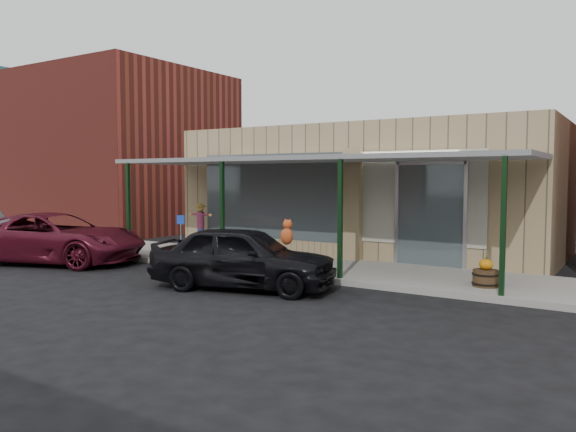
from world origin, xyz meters
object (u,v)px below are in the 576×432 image
Objects in this scene: barrel_scarecrow at (201,234)px; car_maroon at (55,238)px; barrel_pumpkin at (486,276)px; handicap_sign at (181,230)px; parked_sedan at (243,257)px.

barrel_scarecrow is 0.29× the size of car_maroon.
barrel_scarecrow reaches higher than car_maroon.
barrel_pumpkin is 8.80m from handicap_sign.
barrel_pumpkin is 0.52× the size of handicap_sign.
parked_sedan is at bearing -37.66° from handicap_sign.
barrel_scarecrow is 9.69m from barrel_pumpkin.
barrel_scarecrow reaches higher than parked_sedan.
handicap_sign is (0.80, -1.79, 0.29)m from barrel_scarecrow.
parked_sedan is 7.08m from car_maroon.
barrel_pumpkin is at bearing -76.68° from parked_sedan.
barrel_scarecrow is 2.38× the size of barrel_pumpkin.
parked_sedan is at bearing -62.38° from barrel_scarecrow.
barrel_pumpkin is (9.57, -1.47, -0.30)m from barrel_scarecrow.
car_maroon is at bearing -168.56° from barrel_pumpkin.
handicap_sign is at bearing -75.40° from car_maroon.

